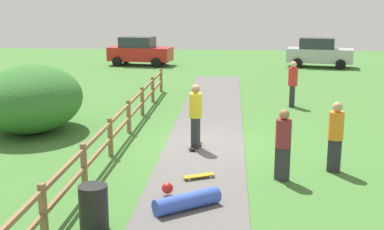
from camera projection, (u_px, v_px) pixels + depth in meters
The scene contains 13 objects.
ground_plane at pixel (205, 145), 15.29m from camera, with size 60.00×60.00×0.00m, color #427533.
asphalt_path at pixel (205, 145), 15.29m from camera, with size 2.40×28.00×0.02m, color #605E5B.
wooden_fence at pixel (120, 122), 15.34m from camera, with size 0.12×18.12×1.10m.
bush_large at pixel (31, 99), 16.66m from camera, with size 3.30×3.96×2.24m, color #33702D.
trash_bin at pixel (94, 208), 9.56m from camera, with size 0.56×0.56×0.90m, color black.
skater_riding at pixel (196, 113), 14.65m from camera, with size 0.45×0.82×1.92m.
skater_fallen at pixel (186, 200), 10.57m from camera, with size 1.43×1.42×0.36m.
skateboard_loose at pixel (199, 176), 12.36m from camera, with size 0.81×0.53×0.08m.
bystander_orange at pixel (336, 133), 12.71m from camera, with size 0.49×0.49×1.84m.
bystander_red at pixel (293, 82), 20.55m from camera, with size 0.45×0.45×1.89m.
bystander_maroon at pixel (283, 141), 12.10m from camera, with size 0.53×0.53×1.78m.
parked_car_red at pixel (140, 51), 33.77m from camera, with size 4.40×2.44×1.92m.
parked_car_silver at pixel (319, 52), 32.86m from camera, with size 4.46×2.64×1.92m.
Camera 1 is at (0.78, -14.68, 4.32)m, focal length 46.85 mm.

